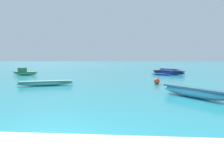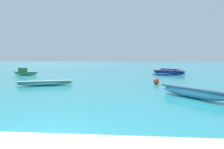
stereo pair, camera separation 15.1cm
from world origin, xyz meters
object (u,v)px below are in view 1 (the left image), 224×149
Objects in this scene: moored_boat_2 at (46,83)px; moored_boat_4 at (25,73)px; moored_boat_0 at (168,72)px; moored_boat_3 at (168,70)px; moored_boat_1 at (194,92)px; mooring_buoy_0 at (157,81)px.

moored_boat_4 is at bearing 106.27° from moored_boat_2.
moored_boat_4 is (-15.09, -2.04, 0.05)m from moored_boat_0.
moored_boat_3 is at bearing 37.46° from moored_boat_2.
moored_boat_0 reaches higher than moored_boat_1.
moored_boat_3 is at bearing 115.21° from moored_boat_0.
moored_boat_3 is (11.01, 16.63, 0.00)m from moored_boat_2.
mooring_buoy_0 is (-0.94, 4.51, -0.05)m from moored_boat_1.
moored_boat_2 is (-8.06, 3.27, -0.08)m from moored_boat_1.
moored_boat_2 is at bearing -148.70° from moored_boat_1.
moored_boat_3 is 18.73m from moored_boat_4.
moored_boat_0 is at bearing 14.14° from moored_boat_4.
moored_boat_1 is at bearing -78.22° from mooring_buoy_0.
mooring_buoy_0 is (-3.89, -15.39, 0.02)m from moored_boat_3.
moored_boat_1 is 4.61m from mooring_buoy_0.
moored_boat_0 is 9.84× the size of mooring_buoy_0.
moored_boat_0 is 13.71m from moored_boat_2.
moored_boat_4 is at bearing -165.74° from moored_boat_1.
moored_boat_4 is at bearing 152.74° from mooring_buoy_0.
moored_boat_1 is 17.45m from moored_boat_4.
moored_boat_1 is at bearing -41.11° from moored_boat_2.
moored_boat_3 is (1.40, 6.86, -0.05)m from moored_boat_0.
moored_boat_1 reaches higher than moored_boat_2.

